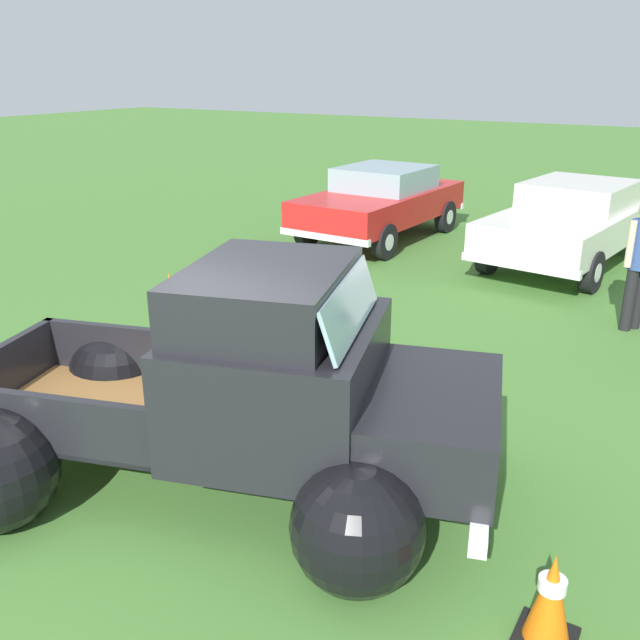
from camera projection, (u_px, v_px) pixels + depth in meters
ground_plane at (211, 479)px, 5.97m from camera, size 80.00×80.00×0.00m
vintage_pickup_truck at (251, 405)px, 5.62m from camera, size 4.97×3.71×1.96m
show_car_0 at (381, 200)px, 13.89m from camera, size 2.08×4.22×1.43m
show_car_1 at (573, 220)px, 12.14m from camera, size 2.45×4.65×1.43m
spectator_1 at (640, 257)px, 9.02m from camera, size 0.47×0.49×1.73m
lane_cone_0 at (550, 599)px, 4.19m from camera, size 0.36×0.36×0.63m
lane_cone_1 at (170, 294)px, 9.74m from camera, size 0.36×0.36×0.63m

